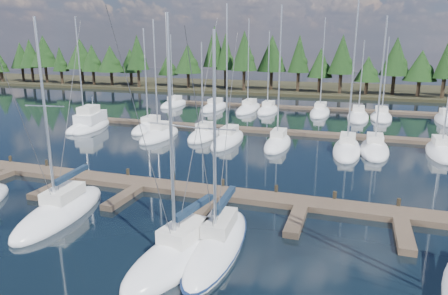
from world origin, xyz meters
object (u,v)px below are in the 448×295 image
(front_sailboat_2, at_px, (61,211))
(front_sailboat_3, at_px, (180,253))
(front_sailboat_4, at_px, (218,244))
(main_dock, at_px, (215,196))
(motor_yacht_left, at_px, (91,124))

(front_sailboat_2, distance_m, front_sailboat_3, 9.65)
(front_sailboat_3, bearing_deg, front_sailboat_4, 43.23)
(main_dock, relative_size, motor_yacht_left, 4.39)
(main_dock, xyz_separation_m, front_sailboat_4, (2.54, -6.71, 0.07))
(front_sailboat_4, height_order, motor_yacht_left, front_sailboat_4)
(front_sailboat_4, relative_size, motor_yacht_left, 1.20)
(main_dock, distance_m, motor_yacht_left, 29.81)
(main_dock, xyz_separation_m, front_sailboat_2, (-8.32, -5.75, 0.08))
(main_dock, relative_size, front_sailboat_4, 3.67)
(front_sailboat_2, xyz_separation_m, motor_yacht_left, (-15.32, 23.91, 0.24))
(front_sailboat_2, height_order, front_sailboat_4, front_sailboat_2)
(front_sailboat_2, relative_size, front_sailboat_4, 1.07)
(front_sailboat_2, bearing_deg, front_sailboat_4, -5.07)
(front_sailboat_2, height_order, motor_yacht_left, front_sailboat_2)
(main_dock, xyz_separation_m, motor_yacht_left, (-23.64, 18.16, 0.32))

